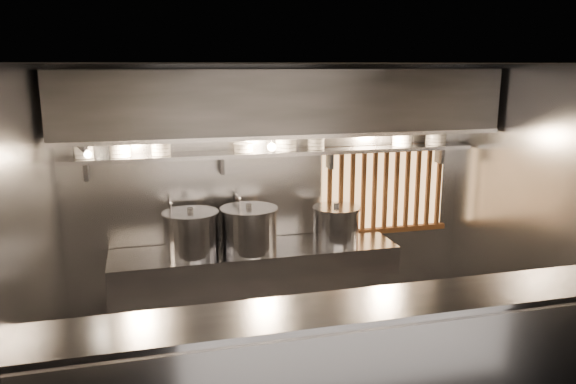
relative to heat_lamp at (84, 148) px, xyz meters
name	(u,v)px	position (x,y,z in m)	size (l,w,h in m)	color
floor	(314,378)	(1.90, -0.85, -2.07)	(4.50, 4.50, 0.00)	black
ceiling	(317,63)	(1.90, -0.85, 0.73)	(4.50, 4.50, 0.00)	black
wall_back	(275,193)	(1.90, 0.65, -0.67)	(4.50, 4.50, 0.00)	gray
wall_left	(32,252)	(-0.35, -0.85, -0.67)	(3.00, 3.00, 0.00)	gray
wall_right	(539,213)	(4.15, -0.85, -0.67)	(3.00, 3.00, 0.00)	gray
serving_counter	(354,377)	(1.90, -1.81, -1.50)	(4.50, 0.56, 1.13)	gray
cooking_bench	(256,288)	(1.60, 0.28, -1.62)	(3.00, 0.70, 0.90)	gray
bowl_shelf	(278,153)	(1.90, 0.47, -0.19)	(4.40, 0.34, 0.04)	gray
exhaust_hood	(284,102)	(1.90, 0.25, 0.36)	(4.40, 0.81, 0.65)	#2D2D30
wood_screen	(385,189)	(3.20, 0.60, -0.69)	(1.56, 0.09, 1.04)	#F4B66E
faucet_left	(170,211)	(0.75, 0.52, -0.76)	(0.04, 0.30, 0.50)	silver
faucet_right	(237,207)	(1.45, 0.52, -0.76)	(0.04, 0.30, 0.50)	silver
heat_lamp	(84,148)	(0.00, 0.00, 0.00)	(0.25, 0.35, 0.20)	gray
pendant_bulb	(272,147)	(1.80, 0.35, -0.11)	(0.09, 0.09, 0.19)	#2D2D30
stock_pot_left	(249,229)	(1.53, 0.23, -0.94)	(0.71, 0.71, 0.50)	gray
stock_pot_mid	(191,233)	(0.93, 0.25, -0.94)	(0.76, 0.76, 0.49)	gray
stock_pot_right	(336,224)	(2.50, 0.29, -0.97)	(0.53, 0.53, 0.43)	gray
bowl_stack_0	(84,150)	(-0.05, 0.47, -0.08)	(0.20, 0.20, 0.17)	silver
bowl_stack_1	(120,148)	(0.29, 0.47, -0.08)	(0.22, 0.22, 0.17)	silver
bowl_stack_2	(161,147)	(0.68, 0.47, -0.08)	(0.20, 0.20, 0.17)	silver
bowl_stack_3	(244,148)	(1.52, 0.47, -0.12)	(0.21, 0.21, 0.09)	silver
bowl_stack_4	(286,144)	(1.98, 0.47, -0.10)	(0.24, 0.24, 0.13)	silver
bowl_stack_5	(316,143)	(2.31, 0.47, -0.10)	(0.20, 0.20, 0.13)	silver
bowl_stack_6	(402,138)	(3.33, 0.47, -0.08)	(0.23, 0.23, 0.17)	silver
bowl_stack_7	(436,139)	(3.75, 0.47, -0.10)	(0.24, 0.24, 0.13)	silver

